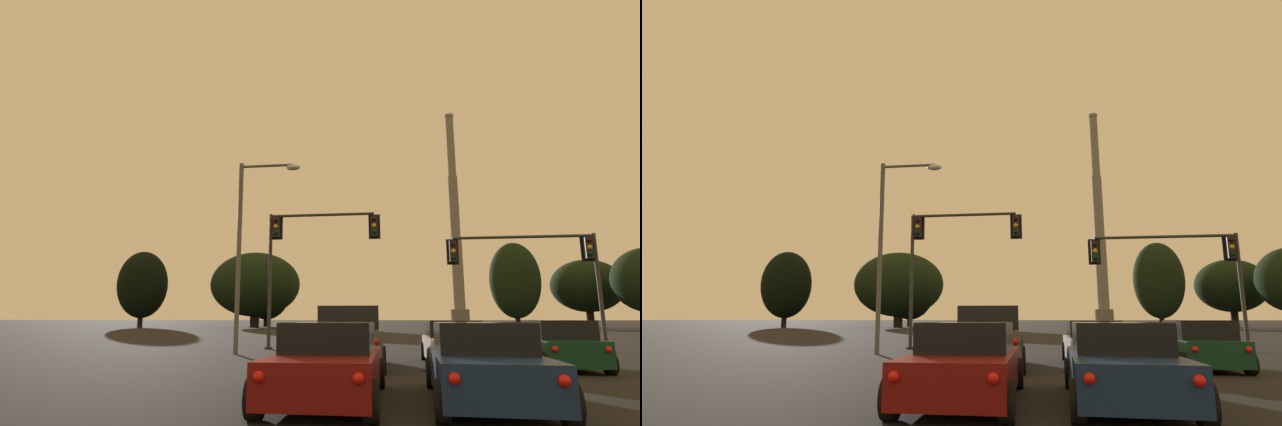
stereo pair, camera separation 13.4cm
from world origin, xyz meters
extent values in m
cube|color=navy|center=(-0.21, 8.57, 0.53)|extent=(1.97, 4.66, 0.70)
cube|color=black|center=(-0.20, 8.80, 1.15)|extent=(1.70, 2.26, 0.55)
cylinder|color=black|center=(-1.01, 10.50, 0.32)|extent=(0.24, 0.65, 0.64)
cylinder|color=black|center=(0.74, 10.43, 0.32)|extent=(0.24, 0.65, 0.64)
cylinder|color=black|center=(-1.16, 6.70, 0.32)|extent=(0.24, 0.65, 0.64)
cylinder|color=black|center=(0.60, 6.64, 0.32)|extent=(0.24, 0.65, 0.64)
sphere|color=red|center=(-1.01, 6.28, 0.68)|extent=(0.17, 0.17, 0.17)
sphere|color=red|center=(0.43, 6.22, 0.68)|extent=(0.17, 0.17, 0.17)
cube|color=silver|center=(0.17, 16.08, 0.53)|extent=(1.84, 4.61, 0.70)
cube|color=black|center=(0.17, 16.31, 1.15)|extent=(1.64, 2.21, 0.55)
cylinder|color=black|center=(-0.70, 17.99, 0.32)|extent=(0.23, 0.64, 0.64)
cylinder|color=black|center=(1.06, 17.98, 0.32)|extent=(0.23, 0.64, 0.64)
cylinder|color=black|center=(-0.73, 14.19, 0.32)|extent=(0.23, 0.64, 0.64)
cylinder|color=black|center=(1.03, 14.18, 0.32)|extent=(0.23, 0.64, 0.64)
sphere|color=red|center=(-0.57, 13.77, 0.68)|extent=(0.17, 0.17, 0.17)
sphere|color=red|center=(0.87, 13.76, 0.68)|extent=(0.17, 0.17, 0.17)
cube|color=maroon|center=(-3.04, 8.44, 0.53)|extent=(1.84, 4.62, 0.70)
cube|color=black|center=(-3.04, 8.67, 1.15)|extent=(1.64, 2.22, 0.55)
cylinder|color=black|center=(-3.90, 10.35, 0.32)|extent=(0.23, 0.64, 0.64)
cylinder|color=black|center=(-2.14, 10.33, 0.32)|extent=(0.23, 0.64, 0.64)
cylinder|color=black|center=(-3.94, 6.55, 0.32)|extent=(0.23, 0.64, 0.64)
cylinder|color=black|center=(-2.18, 6.53, 0.32)|extent=(0.23, 0.64, 0.64)
sphere|color=red|center=(-3.78, 6.13, 0.68)|extent=(0.17, 0.17, 0.17)
sphere|color=red|center=(-2.34, 6.11, 0.68)|extent=(0.17, 0.17, 0.17)
cube|color=#0F3823|center=(3.09, 15.37, 0.53)|extent=(1.84, 4.05, 0.72)
cube|color=black|center=(3.10, 14.97, 1.16)|extent=(1.61, 1.94, 0.55)
cylinder|color=black|center=(2.20, 16.97, 0.30)|extent=(0.24, 0.61, 0.60)
cylinder|color=black|center=(3.88, 17.02, 0.30)|extent=(0.24, 0.61, 0.60)
cylinder|color=black|center=(2.30, 13.72, 0.30)|extent=(0.24, 0.61, 0.60)
cylinder|color=black|center=(3.98, 13.77, 0.30)|extent=(0.24, 0.61, 0.60)
sphere|color=red|center=(2.47, 13.33, 0.68)|extent=(0.17, 0.17, 0.17)
sphere|color=red|center=(3.83, 13.37, 0.68)|extent=(0.17, 0.17, 0.17)
cube|color=#4C4F54|center=(-3.15, 14.89, 0.68)|extent=(2.10, 4.87, 0.95)
cube|color=black|center=(-3.15, 15.01, 1.51)|extent=(1.88, 2.87, 0.70)
cylinder|color=black|center=(-4.16, 16.78, 0.38)|extent=(0.25, 0.77, 0.76)
cylinder|color=black|center=(-2.28, 16.85, 0.38)|extent=(0.25, 0.77, 0.76)
cylinder|color=black|center=(-4.02, 12.93, 0.38)|extent=(0.25, 0.77, 0.76)
cylinder|color=black|center=(-2.14, 13.00, 0.38)|extent=(0.25, 0.77, 0.76)
sphere|color=red|center=(-3.84, 12.44, 0.89)|extent=(0.17, 0.17, 0.17)
sphere|color=red|center=(-2.28, 12.50, 0.89)|extent=(0.17, 0.17, 0.17)
cylinder|color=#2D2D30|center=(7.69, 23.44, 2.69)|extent=(0.18, 0.18, 5.39)
cylinder|color=black|center=(7.69, 23.44, 0.05)|extent=(0.40, 0.40, 0.10)
cube|color=black|center=(7.40, 23.44, 4.72)|extent=(0.34, 0.34, 1.04)
cube|color=black|center=(7.40, 23.62, 4.72)|extent=(0.58, 0.03, 1.25)
sphere|color=#320504|center=(7.40, 23.25, 5.04)|extent=(0.22, 0.22, 0.22)
sphere|color=#F2AD14|center=(7.40, 23.25, 4.72)|extent=(0.22, 0.22, 0.22)
sphere|color=black|center=(7.40, 23.25, 4.40)|extent=(0.22, 0.22, 0.22)
cylinder|color=#2D2D30|center=(4.46, 23.44, 5.29)|extent=(6.47, 0.14, 0.14)
sphere|color=#2D2D30|center=(7.69, 23.44, 5.29)|extent=(0.18, 0.18, 0.18)
cube|color=black|center=(1.22, 23.44, 4.65)|extent=(0.34, 0.34, 1.04)
cube|color=black|center=(1.22, 23.62, 4.65)|extent=(0.58, 0.03, 1.25)
sphere|color=#320504|center=(1.22, 23.25, 4.97)|extent=(0.22, 0.22, 0.22)
sphere|color=#F2AD14|center=(1.22, 23.25, 4.65)|extent=(0.22, 0.22, 0.22)
sphere|color=black|center=(1.22, 23.25, 4.33)|extent=(0.22, 0.22, 0.22)
cylinder|color=#2D2D30|center=(-7.82, 23.41, 3.36)|extent=(0.18, 0.18, 6.73)
cylinder|color=black|center=(-7.82, 23.41, 0.05)|extent=(0.40, 0.40, 0.10)
cube|color=black|center=(-7.53, 23.41, 6.06)|extent=(0.34, 0.34, 1.04)
cube|color=black|center=(-7.53, 23.59, 6.06)|extent=(0.58, 0.03, 1.25)
sphere|color=#320504|center=(-7.53, 23.22, 6.38)|extent=(0.22, 0.22, 0.22)
sphere|color=#F2AD14|center=(-7.53, 23.22, 6.06)|extent=(0.22, 0.22, 0.22)
sphere|color=black|center=(-7.53, 23.22, 5.73)|extent=(0.22, 0.22, 0.22)
cylinder|color=#2D2D30|center=(-5.18, 23.41, 6.63)|extent=(5.28, 0.14, 0.14)
sphere|color=#2D2D30|center=(-7.82, 23.41, 6.63)|extent=(0.18, 0.18, 0.18)
cube|color=black|center=(-2.54, 23.41, 5.99)|extent=(0.34, 0.34, 1.04)
cube|color=black|center=(-2.54, 23.59, 5.99)|extent=(0.58, 0.03, 1.25)
sphere|color=#320504|center=(-2.54, 23.22, 6.31)|extent=(0.22, 0.22, 0.22)
sphere|color=#F2AD14|center=(-2.54, 23.22, 5.99)|extent=(0.22, 0.22, 0.22)
sphere|color=black|center=(-2.54, 23.22, 5.66)|extent=(0.22, 0.22, 0.22)
cylinder|color=#56565B|center=(-8.39, 19.88, 4.19)|extent=(0.20, 0.20, 8.38)
cylinder|color=#56565B|center=(-7.19, 19.88, 8.23)|extent=(2.39, 0.12, 0.12)
sphere|color=#56565B|center=(-8.39, 19.88, 8.23)|extent=(0.20, 0.20, 0.20)
ellipsoid|color=silver|center=(-6.00, 19.88, 8.11)|extent=(0.64, 0.36, 0.26)
cylinder|color=slate|center=(18.12, 149.54, 1.91)|extent=(5.27, 5.27, 3.83)
cylinder|color=gray|center=(18.12, 149.54, 13.81)|extent=(3.29, 3.29, 19.98)
cylinder|color=gray|center=(18.12, 149.54, 33.79)|extent=(2.83, 2.83, 19.98)
cylinder|color=gray|center=(18.12, 149.54, 53.77)|extent=(2.37, 2.37, 19.98)
cylinder|color=gray|center=(18.12, 149.54, 63.41)|extent=(2.66, 2.66, 0.70)
cylinder|color=black|center=(-40.75, 74.03, 1.36)|extent=(0.79, 0.79, 2.71)
ellipsoid|color=black|center=(-40.75, 74.03, 6.64)|extent=(7.87, 7.08, 10.48)
cylinder|color=black|center=(28.79, 82.40, 1.67)|extent=(1.08, 1.08, 3.34)
ellipsoid|color=black|center=(28.79, 82.40, 6.39)|extent=(10.78, 9.70, 8.14)
cylinder|color=black|center=(16.81, 77.35, 1.38)|extent=(0.74, 0.74, 2.77)
ellipsoid|color=black|center=(16.81, 77.35, 7.00)|extent=(7.36, 6.63, 11.29)
cylinder|color=black|center=(-22.34, 81.44, 1.20)|extent=(0.82, 0.82, 2.40)
ellipsoid|color=black|center=(-22.34, 81.44, 6.11)|extent=(8.24, 7.42, 9.88)
cylinder|color=black|center=(-22.62, 75.16, 1.43)|extent=(1.40, 1.40, 2.86)
ellipsoid|color=black|center=(-22.62, 75.16, 6.58)|extent=(13.96, 12.57, 9.92)
camera|label=1|loc=(-1.88, -1.20, 1.52)|focal=28.00mm
camera|label=2|loc=(-1.74, -1.18, 1.52)|focal=28.00mm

